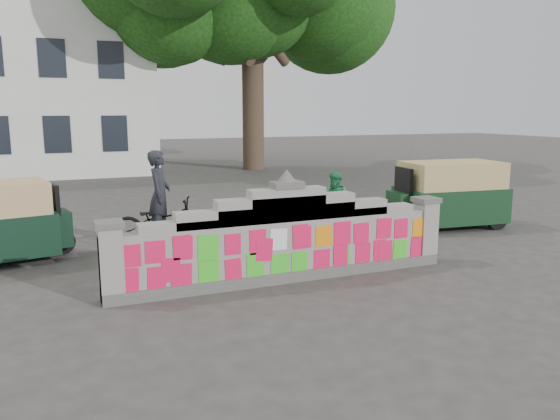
{
  "coord_description": "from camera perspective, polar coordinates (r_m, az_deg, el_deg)",
  "views": [
    {
      "loc": [
        -3.8,
        -8.67,
        3.02
      ],
      "look_at": [
        0.3,
        1.0,
        1.1
      ],
      "focal_mm": 35.0,
      "sensor_mm": 36.0,
      "label": 1
    }
  ],
  "objects": [
    {
      "name": "ground",
      "position": [
        9.94,
        0.68,
        -7.33
      ],
      "size": [
        100.0,
        100.0,
        0.0
      ],
      "primitive_type": "plane",
      "color": "#383533",
      "rests_on": "ground"
    },
    {
      "name": "parapet_wall",
      "position": [
        9.73,
        0.7,
        -3.13
      ],
      "size": [
        6.48,
        0.44,
        2.01
      ],
      "color": "#4C4C49",
      "rests_on": "ground"
    },
    {
      "name": "cyclist_bike",
      "position": [
        12.29,
        -12.36,
        -1.39
      ],
      "size": [
        2.29,
        1.52,
        1.14
      ],
      "primitive_type": "imported",
      "rotation": [
        0.0,
        0.0,
        1.18
      ],
      "color": "black",
      "rests_on": "ground"
    },
    {
      "name": "cyclist_rider",
      "position": [
        12.22,
        -12.43,
        0.43
      ],
      "size": [
        0.69,
        0.83,
        1.93
      ],
      "primitive_type": "imported",
      "rotation": [
        0.0,
        0.0,
        1.18
      ],
      "color": "#212229",
      "rests_on": "ground"
    },
    {
      "name": "pedestrian",
      "position": [
        13.81,
        5.81,
        0.88
      ],
      "size": [
        0.77,
        0.88,
        1.51
      ],
      "primitive_type": "imported",
      "rotation": [
        0.0,
        0.0,
        -1.26
      ],
      "color": "#268E4F",
      "rests_on": "ground"
    },
    {
      "name": "rickshaw_right",
      "position": [
        14.79,
        17.15,
        1.63
      ],
      "size": [
        3.18,
        1.73,
        1.72
      ],
      "rotation": [
        0.0,
        0.0,
        3.03
      ],
      "color": "black",
      "rests_on": "ground"
    }
  ]
}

